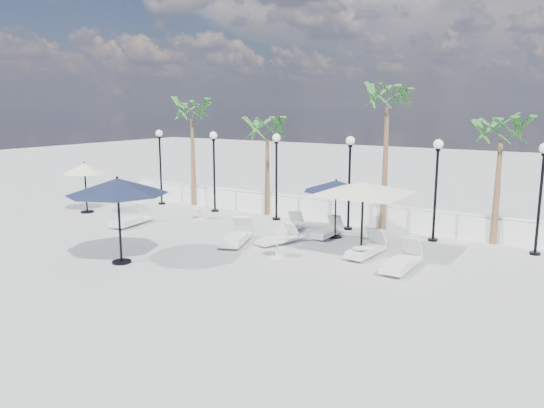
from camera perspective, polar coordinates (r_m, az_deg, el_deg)
The scene contains 26 objects.
ground at distance 16.66m, azimuth -1.18°, elevation -7.12°, with size 100.00×100.00×0.00m, color #A5A49F.
balustrade at distance 22.96m, azimuth 9.23°, elevation -1.09°, with size 26.00×0.30×1.01m.
lamppost_0 at distance 27.70m, azimuth -11.95°, elevation 5.05°, with size 0.36×0.36×3.84m.
lamppost_1 at distance 25.39m, azimuth -6.26°, elevation 4.72°, with size 0.36×0.36×3.84m.
lamppost_2 at distance 23.37m, azimuth 0.48°, elevation 4.28°, with size 0.36×0.36×3.84m.
lamppost_3 at distance 21.73m, azimuth 8.34°, elevation 3.68°, with size 0.36×0.36×3.84m.
lamppost_4 at distance 20.57m, azimuth 17.28°, elevation 2.93°, with size 0.36×0.36×3.84m.
lamppost_5 at distance 19.96m, azimuth 27.00°, elevation 2.02°, with size 0.36×0.36×3.84m.
palm_0 at distance 27.16m, azimuth -8.62°, elevation 9.37°, with size 2.60×2.60×5.50m.
palm_1 at distance 24.48m, azimuth -0.52°, elevation 7.53°, with size 2.60×2.60×4.70m.
palm_2 at distance 21.87m, azimuth 12.32°, elevation 10.49°, with size 2.60×2.60×6.10m.
palm_3 at distance 20.80m, azimuth 23.44°, elevation 6.65°, with size 2.60×2.60×4.90m.
lounger_0 at distance 23.41m, azimuth -14.85°, elevation -1.59°, with size 0.99×2.19×0.79m.
lounger_1 at distance 19.65m, azimuth -3.82°, elevation -3.55°, with size 1.39×2.27×0.81m.
lounger_2 at distance 20.79m, azimuth 5.98°, elevation -2.91°, with size 0.63×1.85×0.69m.
lounger_3 at distance 21.48m, azimuth 1.85°, elevation -2.40°, with size 0.87×1.95×0.70m.
lounger_4 at distance 18.34m, azimuth 10.10°, elevation -4.78°, with size 0.78×2.07×0.76m.
lounger_5 at distance 19.63m, azimuth 0.64°, elevation -3.70°, with size 1.05×1.83×0.65m.
lounger_7 at distance 17.09m, azimuth 13.79°, elevation -6.03°, with size 0.73×2.17×0.81m.
side_table_0 at distance 23.97m, azimuth -7.77°, elevation -0.88°, with size 0.57×0.57×0.55m.
side_table_1 at distance 17.91m, azimuth 0.50°, elevation -4.67°, with size 0.60×0.60×0.58m.
side_table_2 at distance 17.76m, azimuth 9.46°, elevation -5.20°, with size 0.48×0.48×0.46m.
parasol_navy_left at distance 17.53m, azimuth -16.28°, elevation 1.80°, with size 3.24×3.24×2.86m.
parasol_navy_mid at distance 20.38m, azimuth 6.90°, elevation 1.92°, with size 2.56×2.56×2.30m.
parasol_cream_sq_a at distance 17.82m, azimuth 9.79°, elevation 2.27°, with size 5.58×5.58×2.74m.
parasol_cream_small at distance 26.54m, azimuth -19.51°, elevation 3.56°, with size 1.99×1.99×2.45m.
Camera 1 is at (8.80, -13.21, 5.08)m, focal length 35.00 mm.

